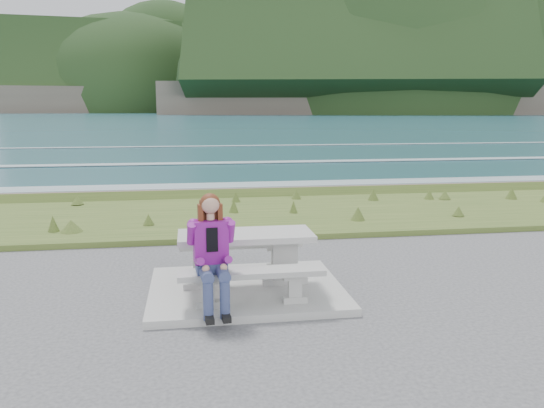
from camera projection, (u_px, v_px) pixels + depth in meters
The scene contains 9 objects.
concrete_slab at pixel (246, 290), 7.25m from camera, with size 2.60×2.10×0.10m, color #9D9C97.
picnic_table at pixel (246, 245), 7.14m from camera, with size 1.80×0.75×0.75m.
bench_landward at pixel (252, 278), 6.50m from camera, with size 1.80×0.35×0.45m.
bench_seaward at pixel (241, 248), 7.86m from camera, with size 1.80×0.35×0.45m.
grass_verge at pixel (223, 218), 12.12m from camera, with size 160.00×4.50×0.22m, color #375520.
shore_drop at pixel (217, 197), 14.94m from camera, with size 160.00×0.80×2.20m, color brown.
ocean at pixel (203, 178), 31.97m from camera, with size 1600.00×1600.00×0.09m.
headland_range at pixel (431, 97), 421.19m from camera, with size 729.83×363.95×201.70m.
seated_woman at pixel (213, 269), 6.27m from camera, with size 0.45×0.73×1.41m.
Camera 1 is at (-0.71, -6.90, 2.52)m, focal length 35.00 mm.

